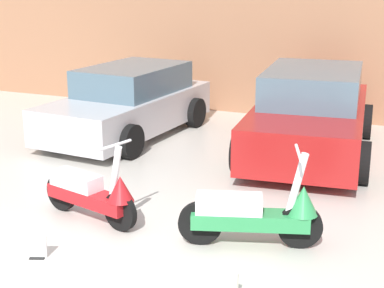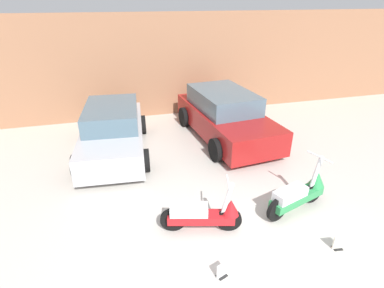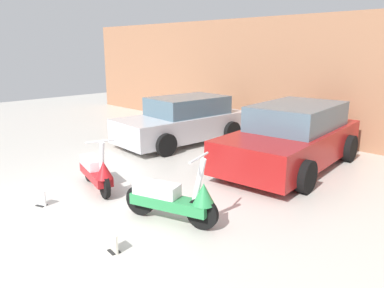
% 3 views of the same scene
% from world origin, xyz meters
% --- Properties ---
extents(ground_plane, '(28.00, 28.00, 0.00)m').
position_xyz_m(ground_plane, '(0.00, 0.00, 0.00)').
color(ground_plane, beige).
extents(wall_back, '(19.60, 0.12, 3.46)m').
position_xyz_m(wall_back, '(0.00, 7.35, 1.73)').
color(wall_back, '#9E6B4C').
rests_on(wall_back, ground_plane).
extents(scooter_front_left, '(1.46, 0.67, 1.04)m').
position_xyz_m(scooter_front_left, '(-0.56, 1.10, 0.37)').
color(scooter_front_left, black).
rests_on(scooter_front_left, ground_plane).
extents(scooter_front_right, '(1.53, 0.76, 1.10)m').
position_xyz_m(scooter_front_right, '(1.45, 1.20, 0.39)').
color(scooter_front_right, black).
rests_on(scooter_front_right, ground_plane).
extents(car_rear_left, '(2.04, 3.85, 1.27)m').
position_xyz_m(car_rear_left, '(-2.05, 4.78, 0.61)').
color(car_rear_left, '#B7B7BC').
rests_on(car_rear_left, ground_plane).
extents(car_rear_center, '(2.28, 4.23, 1.39)m').
position_xyz_m(car_rear_center, '(1.25, 4.94, 0.66)').
color(car_rear_center, maroon).
rests_on(car_rear_center, ground_plane).
extents(placard_near_left_scooter, '(0.20, 0.17, 0.26)m').
position_xyz_m(placard_near_left_scooter, '(-0.60, 0.04, 0.11)').
color(placard_near_left_scooter, black).
rests_on(placard_near_left_scooter, ground_plane).
extents(placard_near_right_scooter, '(0.20, 0.14, 0.26)m').
position_xyz_m(placard_near_right_scooter, '(1.52, 0.07, 0.11)').
color(placard_near_right_scooter, black).
rests_on(placard_near_right_scooter, ground_plane).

